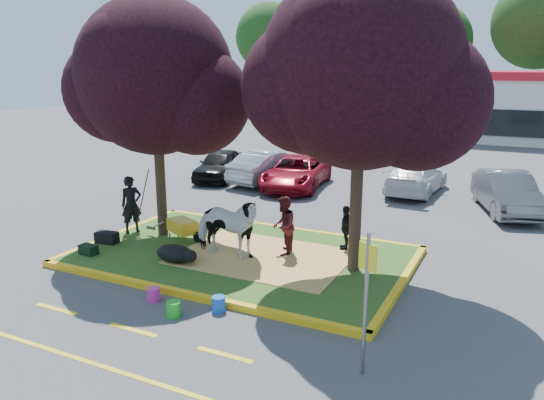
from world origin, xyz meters
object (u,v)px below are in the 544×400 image
at_px(calf, 175,254).
at_px(handler, 131,205).
at_px(car_silver, 270,166).
at_px(sign_post, 366,290).
at_px(bucket_blue, 219,304).
at_px(cow, 226,227).
at_px(car_black, 220,165).
at_px(wheelbarrow, 183,226).
at_px(bucket_green, 174,309).
at_px(bucket_pink, 154,294).

relative_size(calf, handler, 0.62).
bearing_deg(handler, car_silver, 30.53).
xyz_separation_m(sign_post, bucket_blue, (-3.28, 0.92, -1.32)).
relative_size(cow, car_black, 0.50).
bearing_deg(car_black, sign_post, -62.12).
distance_m(wheelbarrow, bucket_green, 4.31).
bearing_deg(calf, bucket_pink, -51.88).
relative_size(handler, bucket_pink, 5.56).
xyz_separation_m(calf, sign_post, (5.47, -2.45, 1.10)).
bearing_deg(cow, car_silver, 18.06).
relative_size(cow, wheelbarrow, 1.23).
bearing_deg(wheelbarrow, cow, 4.34).
distance_m(calf, bucket_green, 2.63).
distance_m(calf, handler, 2.97).
height_order(cow, calf, cow).
relative_size(cow, bucket_green, 6.01).
height_order(bucket_pink, car_black, car_black).
relative_size(calf, bucket_blue, 3.31).
height_order(sign_post, bucket_blue, sign_post).
relative_size(handler, sign_post, 0.69).
bearing_deg(wheelbarrow, car_black, 138.73).
relative_size(bucket_green, bucket_blue, 1.01).
relative_size(wheelbarrow, bucket_blue, 4.95).
xyz_separation_m(sign_post, car_silver, (-7.70, 12.19, -0.79)).
height_order(handler, sign_post, sign_post).
height_order(cow, car_black, cow).
xyz_separation_m(calf, bucket_green, (1.51, -2.14, -0.22)).
xyz_separation_m(cow, bucket_blue, (1.22, -2.37, -0.79)).
bearing_deg(car_black, calf, -76.72).
bearing_deg(bucket_pink, bucket_blue, 7.99).
height_order(cow, bucket_blue, cow).
xyz_separation_m(bucket_blue, car_black, (-6.63, 10.91, 0.48)).
bearing_deg(bucket_blue, sign_post, -15.60).
bearing_deg(calf, bucket_blue, -19.19).
xyz_separation_m(calf, bucket_blue, (2.19, -1.54, -0.22)).
relative_size(sign_post, bucket_blue, 7.78).
bearing_deg(bucket_green, bucket_blue, 41.63).
xyz_separation_m(bucket_pink, car_silver, (-2.95, 11.49, 0.53)).
distance_m(handler, bucket_pink, 4.62).
height_order(wheelbarrow, bucket_green, wheelbarrow).
bearing_deg(handler, car_black, 46.10).
relative_size(bucket_green, car_silver, 0.08).
height_order(wheelbarrow, sign_post, sign_post).
height_order(sign_post, bucket_green, sign_post).
height_order(cow, bucket_green, cow).
bearing_deg(handler, sign_post, -83.33).
bearing_deg(cow, wheelbarrow, 68.57).
distance_m(bucket_pink, car_black, 12.26).
height_order(wheelbarrow, car_black, car_black).
xyz_separation_m(cow, car_silver, (-3.21, 8.91, -0.26)).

